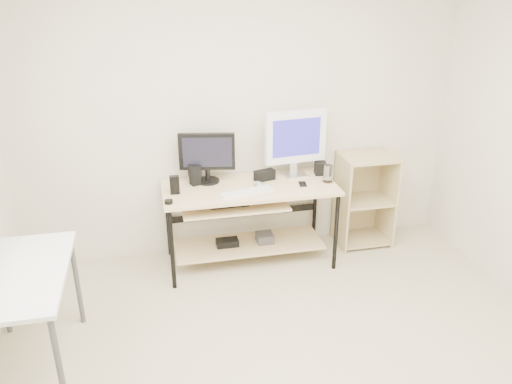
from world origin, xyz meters
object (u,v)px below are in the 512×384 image
(desk, at_px, (247,208))
(audio_controller, at_px, (175,185))
(black_monitor, at_px, (207,155))
(white_imac, at_px, (296,139))
(shelf_unit, at_px, (363,198))
(side_table, at_px, (18,284))

(desk, distance_m, audio_controller, 0.68)
(black_monitor, distance_m, white_imac, 0.80)
(desk, bearing_deg, shelf_unit, 7.77)
(white_imac, relative_size, audio_controller, 3.82)
(side_table, relative_size, shelf_unit, 1.11)
(desk, relative_size, white_imac, 2.49)
(side_table, height_order, shelf_unit, shelf_unit)
(audio_controller, bearing_deg, side_table, -134.33)
(black_monitor, bearing_deg, audio_controller, -135.29)
(side_table, relative_size, audio_controller, 6.35)
(white_imac, bearing_deg, black_monitor, 173.29)
(shelf_unit, xyz_separation_m, audio_controller, (-1.79, -0.20, 0.38))
(side_table, xyz_separation_m, white_imac, (2.13, 1.22, 0.43))
(black_monitor, relative_size, audio_controller, 3.08)
(white_imac, bearing_deg, desk, -167.98)
(audio_controller, bearing_deg, black_monitor, 34.58)
(white_imac, height_order, audio_controller, white_imac)
(side_table, height_order, audio_controller, audio_controller)
(black_monitor, bearing_deg, side_table, -126.41)
(desk, relative_size, shelf_unit, 1.67)
(desk, xyz_separation_m, black_monitor, (-0.31, 0.17, 0.47))
(desk, height_order, white_imac, white_imac)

